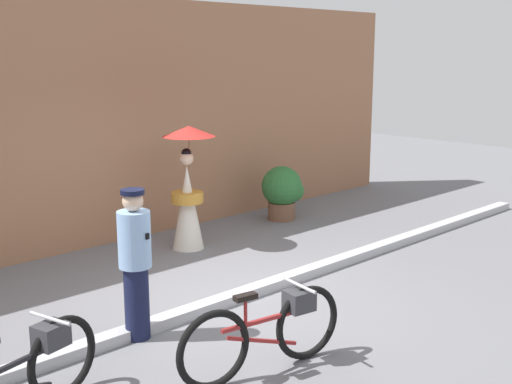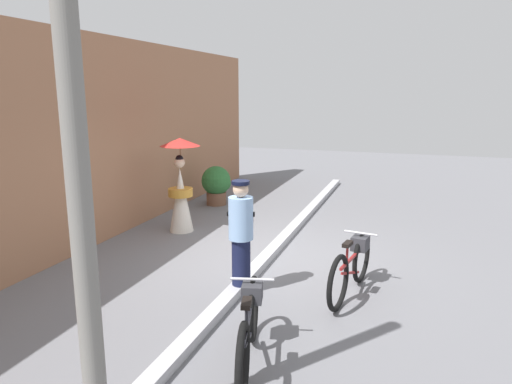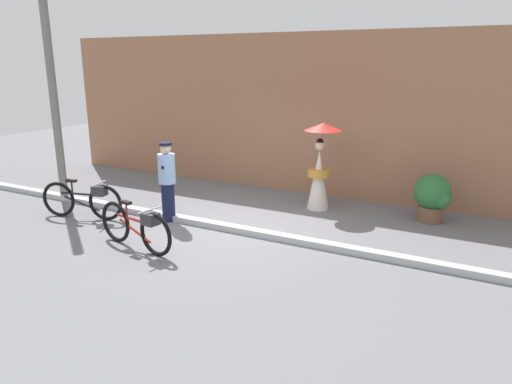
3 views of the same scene
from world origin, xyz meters
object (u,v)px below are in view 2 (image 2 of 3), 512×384
Objects in this scene: bicycle_far_side at (249,326)px; utility_pole at (76,146)px; bicycle_near_officer at (352,265)px; person_officer at (241,234)px; person_with_parasol at (181,185)px; potted_plant_by_door at (217,184)px.

utility_pole reaches higher than bicycle_far_side.
bicycle_near_officer is 4.34m from utility_pole.
utility_pole is at bearing 153.08° from bicycle_far_side.
bicycle_far_side is at bearing -156.61° from person_officer.
utility_pole is at bearing -158.59° from person_with_parasol.
bicycle_near_officer is 2.22m from bicycle_far_side.
bicycle_near_officer is at bearing -137.48° from potted_plant_by_door.
potted_plant_by_door is (2.33, 0.23, -0.41)m from person_with_parasol.
person_with_parasol reaches higher than potted_plant_by_door.
person_with_parasol is at bearing 62.29° from bicycle_near_officer.
person_with_parasol is 0.39× the size of utility_pole.
potted_plant_by_door is at bearing 26.30° from bicycle_far_side.
bicycle_near_officer is 0.95× the size of person_with_parasol.
person_officer reaches higher than bicycle_near_officer.
utility_pole is (-3.08, 0.05, 1.55)m from person_officer.
person_with_parasol is at bearing 42.56° from person_officer.
bicycle_far_side is at bearing -144.14° from person_with_parasol.
potted_plant_by_door is 8.37m from utility_pole.
person_with_parasol is (1.92, 3.66, 0.53)m from bicycle_near_officer.
person_officer is at bearing -0.94° from utility_pole.
utility_pole is (-5.48, -2.15, 1.46)m from person_with_parasol.
person_officer is at bearing -137.44° from person_with_parasol.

